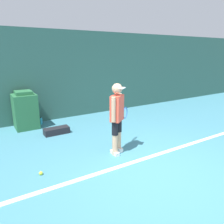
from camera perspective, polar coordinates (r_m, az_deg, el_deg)
The scene contains 8 objects.
ground_plane at distance 4.34m, azimuth 11.18°, elevation -15.04°, with size 24.00×24.00×0.00m, color teal.
back_wall at distance 7.55m, azimuth -11.46°, elevation 9.41°, with size 24.00×0.10×2.88m.
court_baseline at distance 4.66m, azimuth 6.93°, elevation -12.50°, with size 21.60×0.10×0.01m.
tennis_player at distance 4.69m, azimuth 1.35°, elevation -0.97°, with size 0.77×0.60×1.56m.
tennis_ball at distance 4.35m, azimuth -18.09°, elevation -14.95°, with size 0.07×0.07×0.07m.
covered_chair at distance 6.89m, azimuth -21.73°, elevation 0.38°, with size 0.64×0.68×1.11m.
equipment_bag at distance 6.22m, azimuth -14.28°, elevation -4.77°, with size 0.68×0.28×0.18m.
water_bottle at distance 7.18m, azimuth -18.05°, elevation -2.20°, with size 0.08×0.08×0.23m.
Camera 1 is at (-2.63, -2.69, 2.17)m, focal length 35.00 mm.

